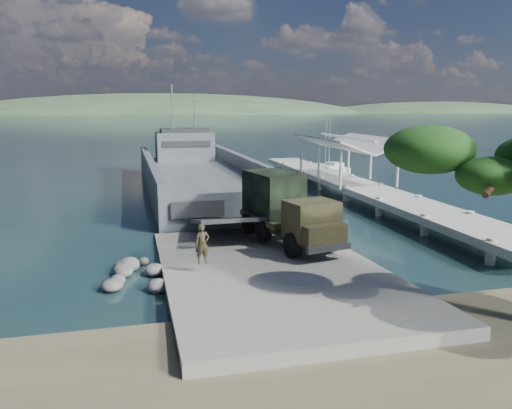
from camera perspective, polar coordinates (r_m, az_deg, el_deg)
name	(u,v)px	position (r m, az deg, el deg)	size (l,w,h in m)	color
ground	(264,269)	(24.94, 0.97, -7.41)	(1400.00, 1400.00, 0.00)	#18323A
boat_ramp	(270,271)	(23.95, 1.58, -7.58)	(10.00, 18.00, 0.50)	gray
shoreline_rocks	(136,276)	(24.67, -13.54, -7.94)	(3.20, 5.60, 0.90)	#4D4C4A
distant_headlands	(182,114)	(585.61, -8.41, 10.23)	(1000.00, 240.00, 48.00)	#2F482D
pier	(350,177)	(46.21, 10.71, 3.06)	(6.40, 44.00, 6.10)	#ADACA2
landing_craft	(199,181)	(48.05, -6.57, 2.67)	(10.13, 38.02, 11.24)	#474D53
military_truck	(285,209)	(27.73, 3.33, -0.49)	(4.03, 8.36, 3.73)	black
soldier	(202,252)	(22.92, -6.14, -5.44)	(0.67, 0.44, 1.83)	#23321C
sailboat_near	(329,169)	(62.34, 8.40, 4.06)	(3.51, 6.30, 7.37)	silver
sailboat_far	(326,171)	(59.95, 7.95, 3.76)	(2.32, 5.64, 6.67)	silver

